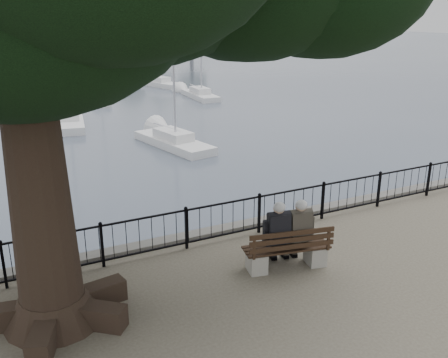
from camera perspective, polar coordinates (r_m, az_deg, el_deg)
harbor at (r=13.09m, az=-1.00°, el=-8.11°), size 260.00×260.00×1.20m
railing at (r=12.24m, az=0.00°, el=-4.62°), size 22.06×0.06×1.00m
bench at (r=11.13m, az=7.24°, el=-8.46°), size 1.99×0.95×1.01m
person_left at (r=10.97m, az=5.92°, el=-6.59°), size 0.56×0.85×1.60m
person_right at (r=11.14m, az=8.34°, el=-6.27°), size 0.56×0.85×1.60m
lion_monument at (r=58.04m, az=-20.34°, el=13.52°), size 6.39×6.39×9.33m
sailboat_b at (r=31.05m, az=-17.37°, el=6.52°), size 2.67×6.24×12.22m
sailboat_c at (r=24.92m, az=-5.78°, el=4.45°), size 2.49×5.55×11.35m
sailboat_d at (r=39.33m, az=-2.75°, el=9.65°), size 1.70×5.16×8.81m
sailboat_f at (r=38.41m, az=-13.96°, el=8.96°), size 2.29×5.03×9.89m
sailboat_g at (r=46.20m, az=-7.51°, el=10.91°), size 3.22×5.81×11.19m
sailboat_h at (r=44.91m, az=-23.97°, el=9.35°), size 3.18×5.55×13.23m
far_shore at (r=92.26m, az=-7.77°, el=16.96°), size 30.00×8.60×9.18m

